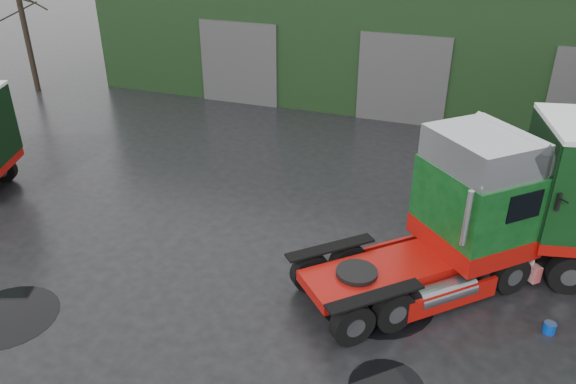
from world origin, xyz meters
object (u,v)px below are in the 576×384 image
object	(u,v)px
hero_tractor	(417,222)
wash_bucket	(549,328)
warehouse	(424,27)
tree_left	(21,9)

from	to	relation	value
hero_tractor	wash_bucket	size ratio (longest dim) A/B	23.24
warehouse	wash_bucket	bearing A→B (deg)	-72.62
warehouse	tree_left	bearing A→B (deg)	-157.17
warehouse	hero_tractor	distance (m)	18.64
warehouse	wash_bucket	distance (m)	20.08
wash_bucket	tree_left	size ratio (longest dim) A/B	0.03
warehouse	tree_left	xyz separation A→B (m)	(-19.00, -8.00, 1.09)
warehouse	tree_left	size ratio (longest dim) A/B	3.81
warehouse	wash_bucket	world-z (taller)	warehouse
hero_tractor	warehouse	bearing A→B (deg)	143.75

